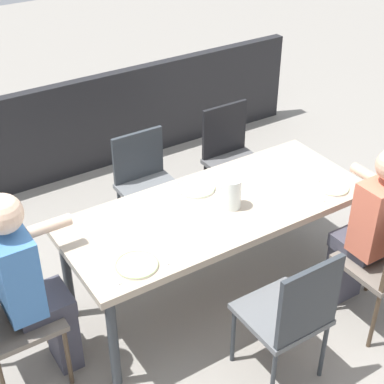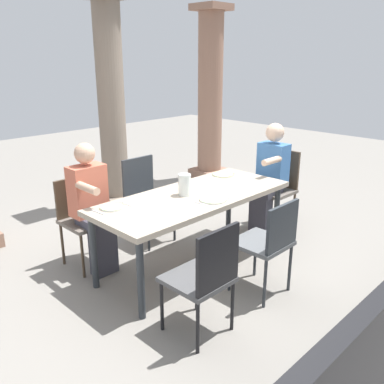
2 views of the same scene
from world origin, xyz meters
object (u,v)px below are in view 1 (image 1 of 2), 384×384
chair_mid_south (147,181)px  dining_table (217,214)px  chair_mid_north (292,313)px  chair_head_east (2,316)px  water_pitcher (232,195)px  plate_1 (196,188)px  chair_west_south (232,153)px  plate_0 (333,188)px  plate_2 (137,265)px  diner_woman_green (370,228)px  diner_man_white (29,282)px

chair_mid_south → dining_table: bearing=94.7°
chair_mid_north → chair_head_east: size_ratio=0.99×
water_pitcher → chair_head_east: bearing=-2.3°
plate_1 → water_pitcher: water_pitcher is taller
chair_mid_south → water_pitcher: 0.96m
chair_west_south → chair_mid_south: bearing=0.4°
chair_head_east → plate_0: chair_head_east is taller
chair_mid_north → chair_mid_south: size_ratio=1.08×
plate_0 → plate_1: size_ratio=0.83×
chair_west_south → chair_mid_north: chair_mid_north is taller
plate_2 → chair_head_east: bearing=-19.1°
chair_west_south → plate_2: (1.45, 1.09, 0.24)m
plate_0 → plate_2: size_ratio=0.89×
chair_west_south → plate_1: 0.99m
diner_woman_green → diner_man_white: size_ratio=0.97×
chair_head_east → plate_2: bearing=160.9°
dining_table → diner_man_white: diner_man_white is taller
dining_table → chair_west_south: bearing=-131.2°
dining_table → chair_west_south: (-0.73, -0.84, -0.17)m
plate_1 → chair_mid_south: bearing=-84.3°
dining_table → plate_1: bearing=-87.9°
chair_head_east → diner_man_white: diner_man_white is taller
chair_mid_north → water_pitcher: bearing=-99.9°
chair_mid_south → diner_man_white: size_ratio=0.68×
chair_mid_north → water_pitcher: size_ratio=4.57×
chair_mid_south → chair_head_east: chair_head_east is taller
chair_head_east → chair_mid_south: bearing=-148.8°
chair_mid_north → chair_mid_south: (0.00, -1.67, -0.01)m
dining_table → plate_0: size_ratio=9.45×
diner_man_white → plate_2: (-0.54, 0.25, 0.06)m
water_pitcher → chair_west_south: bearing=-126.6°
chair_west_south → plate_0: bearing=91.7°
chair_mid_north → chair_head_east: chair_head_east is taller
plate_1 → plate_2: 0.86m
chair_mid_north → plate_0: bearing=-144.9°
plate_1 → diner_woman_green: bearing=130.6°
chair_west_south → plate_1: bearing=38.8°
chair_mid_south → diner_man_white: (1.19, 0.83, 0.18)m
dining_table → water_pitcher: 0.18m
chair_mid_south → diner_woman_green: bearing=118.8°
chair_head_east → plate_2: chair_head_east is taller
chair_mid_south → plate_0: chair_mid_south is taller
diner_man_white → plate_0: 2.04m
diner_man_white → plate_2: 0.60m
dining_table → chair_mid_north: chair_mid_north is taller
diner_man_white → plate_2: diner_man_white is taller
plate_0 → chair_mid_north: bearing=35.1°
chair_west_south → water_pitcher: size_ratio=4.35×
dining_table → chair_mid_north: (0.07, 0.84, -0.15)m
plate_0 → water_pitcher: bearing=-15.5°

